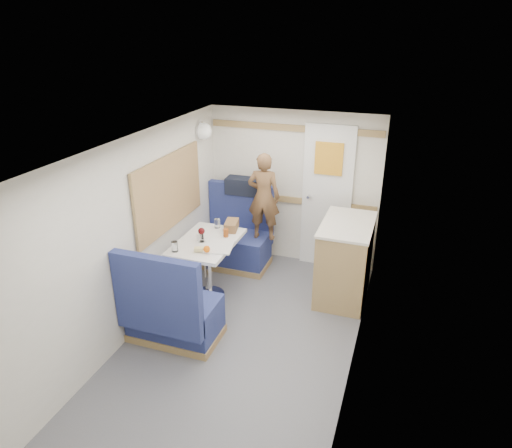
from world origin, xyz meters
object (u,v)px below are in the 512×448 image
at_px(dinette_table, 207,253).
at_px(tray, 220,247).
at_px(wine_glass, 201,232).
at_px(beer_glass, 226,233).
at_px(pepper_grinder, 202,235).
at_px(salt_grinder, 198,238).
at_px(person, 264,197).
at_px(dome_light, 203,131).
at_px(duffel_bag, 243,186).
at_px(tumbler_mid, 217,223).
at_px(orange_fruit, 207,249).
at_px(bench_near, 172,315).
at_px(bench_far, 236,243).
at_px(galley_counter, 345,259).
at_px(bread_loaf, 232,225).
at_px(tumbler_left, 175,246).
at_px(cheese_block, 199,249).

bearing_deg(dinette_table, tray, -26.36).
xyz_separation_m(tray, wine_glass, (-0.25, 0.07, 0.11)).
bearing_deg(beer_glass, tray, -79.95).
xyz_separation_m(pepper_grinder, salt_grinder, (-0.02, -0.06, -0.00)).
bearing_deg(wine_glass, person, 63.62).
bearing_deg(wine_glass, salt_grinder, 177.34).
height_order(dome_light, person, dome_light).
bearing_deg(wine_glass, duffel_bag, 87.16).
relative_size(person, tumbler_mid, 9.88).
height_order(dome_light, orange_fruit, dome_light).
distance_m(bench_near, pepper_grinder, 1.01).
xyz_separation_m(tray, pepper_grinder, (-0.28, 0.13, 0.03)).
relative_size(bench_far, galley_counter, 1.14).
bearing_deg(bread_loaf, dinette_table, -111.67).
bearing_deg(tumbler_left, bench_far, 80.08).
bearing_deg(salt_grinder, tray, -12.95).
distance_m(bench_far, bench_near, 1.73).
distance_m(bench_near, dome_light, 2.28).
xyz_separation_m(wine_glass, bread_loaf, (0.19, 0.41, -0.07)).
bearing_deg(dome_light, dinette_table, -65.35).
bearing_deg(tumbler_mid, bread_loaf, 1.02).
bearing_deg(tumbler_left, dinette_table, 58.39).
bearing_deg(duffel_bag, dinette_table, -92.75).
height_order(duffel_bag, pepper_grinder, duffel_bag).
xyz_separation_m(bench_near, tumbler_left, (-0.21, 0.52, 0.48)).
height_order(cheese_block, tumbler_mid, tumbler_mid).
bearing_deg(bench_near, beer_glass, 81.19).
relative_size(cheese_block, pepper_grinder, 1.12).
distance_m(person, tumbler_mid, 0.67).
bearing_deg(wine_glass, bench_near, -87.25).
bearing_deg(cheese_block, tray, 44.73).
distance_m(wine_glass, bread_loaf, 0.46).
bearing_deg(beer_glass, pepper_grinder, -147.94).
xyz_separation_m(dome_light, salt_grinder, (0.31, -0.89, -0.99)).
distance_m(dinette_table, duffel_bag, 1.20).
relative_size(dinette_table, bench_near, 0.88).
relative_size(bench_far, beer_glass, 11.17).
bearing_deg(pepper_grinder, person, 60.20).
distance_m(cheese_block, beer_glass, 0.46).
bearing_deg(bread_loaf, bench_far, 106.93).
xyz_separation_m(tumbler_left, salt_grinder, (0.13, 0.31, -0.01)).
height_order(duffel_bag, salt_grinder, duffel_bag).
bearing_deg(bench_far, tray, -77.79).
relative_size(person, duffel_bag, 2.48).
height_order(tray, cheese_block, cheese_block).
height_order(duffel_bag, tray, duffel_bag).
bearing_deg(bench_far, duffel_bag, 86.03).
xyz_separation_m(galley_counter, pepper_grinder, (-1.54, -0.52, 0.30)).
xyz_separation_m(dome_light, cheese_block, (0.43, -1.12, -0.99)).
distance_m(salt_grinder, bread_loaf, 0.47).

